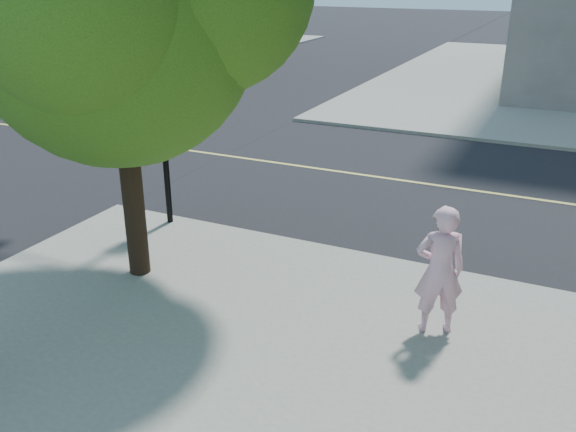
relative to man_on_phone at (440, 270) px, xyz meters
The scene contains 6 objects.
ground 6.67m from the man_on_phone, 162.29° to the left, with size 140.00×140.00×0.00m, color black.
road_ew 9.10m from the man_on_phone, 133.98° to the left, with size 140.00×9.00×0.01m, color black.
sidewalk_nw 37.56m from the man_on_phone, 141.24° to the left, with size 26.00×25.00×0.12m, color gray.
man_on_phone is the anchor object (origin of this frame).
signal_pole 8.18m from the man_on_phone, 167.44° to the left, with size 3.57×0.40×4.03m.
car_a 21.94m from the man_on_phone, 151.59° to the left, with size 2.43×5.28×1.47m, color silver.
Camera 1 is at (7.60, -9.62, 4.87)m, focal length 38.47 mm.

